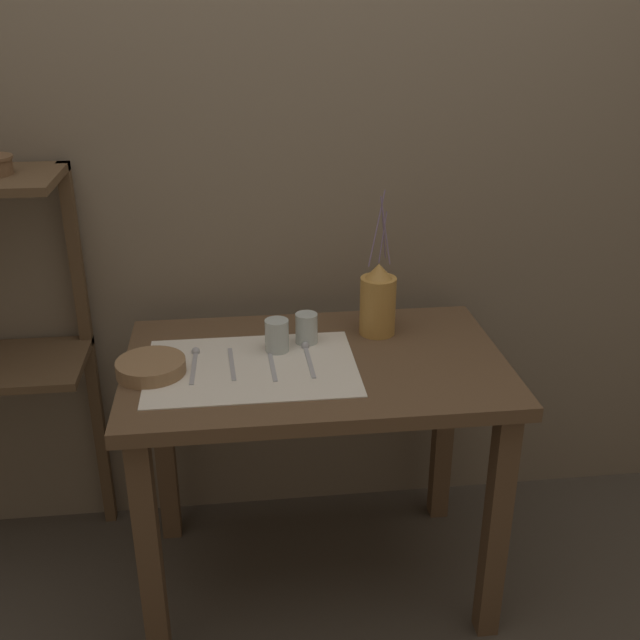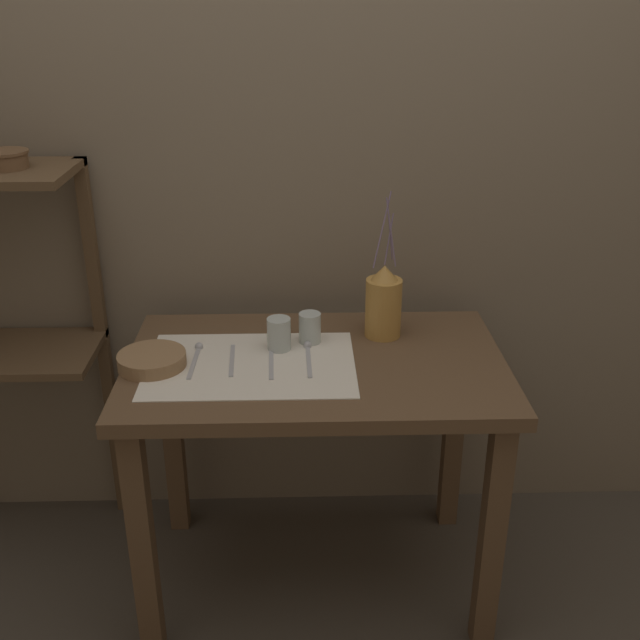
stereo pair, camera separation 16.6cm
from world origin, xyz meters
TOP-DOWN VIEW (x-y plane):
  - ground_plane at (0.00, 0.00)m, footprint 12.00×12.00m
  - stone_wall_back at (0.00, 0.44)m, footprint 7.00×0.06m
  - wooden_table at (0.00, 0.00)m, footprint 1.05×0.66m
  - linen_cloth at (-0.18, -0.03)m, footprint 0.57×0.40m
  - pitcher_with_flowers at (0.20, 0.16)m, footprint 0.11×0.11m
  - wooden_bowl at (-0.44, -0.03)m, footprint 0.18×0.18m
  - glass_tumbler_near at (-0.10, 0.07)m, footprint 0.07×0.07m
  - glass_tumbler_far at (-0.01, 0.11)m, footprint 0.06×0.06m
  - spoon_outer at (-0.33, 0.04)m, footprint 0.02×0.20m
  - fork_inner at (-0.23, -0.01)m, footprint 0.02×0.19m
  - fork_outer at (-0.12, -0.03)m, footprint 0.02×0.19m
  - spoon_inner at (-0.02, 0.04)m, footprint 0.02×0.20m
  - metal_pot_small at (-0.85, 0.22)m, footprint 0.13×0.13m

SIDE VIEW (x-z plane):
  - ground_plane at x=0.00m, z-range 0.00..0.00m
  - wooden_table at x=0.00m, z-range 0.26..1.03m
  - linen_cloth at x=-0.18m, z-range 0.77..0.78m
  - fork_inner at x=-0.23m, z-range 0.78..0.78m
  - fork_outer at x=-0.12m, z-range 0.78..0.78m
  - spoon_outer at x=-0.33m, z-range 0.77..0.79m
  - spoon_inner at x=-0.02m, z-range 0.77..0.79m
  - wooden_bowl at x=-0.44m, z-range 0.77..0.81m
  - glass_tumbler_far at x=-0.01m, z-range 0.78..0.86m
  - glass_tumbler_near at x=-0.10m, z-range 0.78..0.87m
  - pitcher_with_flowers at x=0.20m, z-range 0.66..1.09m
  - stone_wall_back at x=0.00m, z-range 0.00..2.40m
  - metal_pot_small at x=-0.85m, z-range 1.26..1.31m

